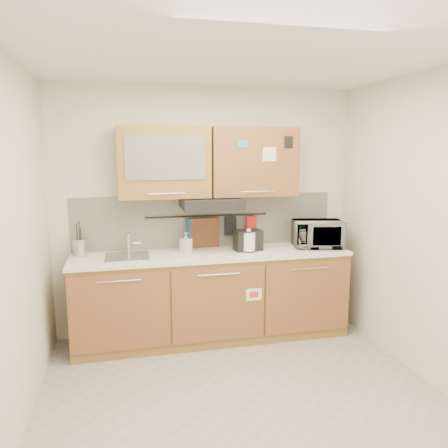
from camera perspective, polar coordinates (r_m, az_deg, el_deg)
floor at (r=3.74m, az=2.50°, el=-21.90°), size 3.20×3.20×0.00m
ceiling at (r=3.24m, az=2.87°, el=21.09°), size 3.20×3.20×0.00m
wall_back at (r=4.69m, az=-2.31°, el=1.65°), size 3.20×0.00×3.20m
wall_left at (r=3.22m, az=-25.98°, el=-3.13°), size 0.00×3.00×3.00m
wall_right at (r=3.99m, az=25.38°, el=-0.74°), size 0.00×3.00×3.00m
base_cabinet at (r=4.61m, az=-1.51°, el=-9.95°), size 2.80×0.64×0.88m
countertop at (r=4.47m, az=-1.53°, el=-3.98°), size 2.82×0.62×0.04m
backsplash at (r=4.69m, az=-2.28°, el=0.42°), size 2.80×0.02×0.56m
upper_cabinets at (r=4.47m, az=-1.99°, el=8.08°), size 1.82×0.37×0.70m
range_hood at (r=4.43m, az=-1.72°, el=2.74°), size 0.60×0.46×0.10m
sink at (r=4.39m, az=-12.51°, el=-4.13°), size 0.42×0.40×0.26m
utensil_rail at (r=4.65m, az=-2.19°, el=1.08°), size 1.30×0.02×0.02m
utensil_crock at (r=4.53m, az=-18.30°, el=-2.90°), size 0.17×0.17×0.34m
kettle at (r=4.49m, az=3.23°, el=-2.41°), size 0.18×0.16×0.24m
toaster at (r=4.55m, az=3.16°, el=-2.10°), size 0.29×0.19×0.21m
microwave at (r=4.79m, az=12.16°, el=-1.28°), size 0.57×0.44×0.28m
soap_bottle at (r=4.47m, az=-5.00°, el=-2.39°), size 0.13×0.13×0.21m
cutting_board at (r=4.67m, az=-2.64°, el=-1.74°), size 0.34×0.06×0.42m
oven_mitt at (r=4.63m, az=-4.13°, el=-0.59°), size 0.13×0.08×0.22m
dark_pouch at (r=4.71m, az=0.85°, el=-0.28°), size 0.13×0.05×0.20m
pot_holder at (r=4.76m, az=3.57°, el=0.08°), size 0.13×0.06×0.16m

